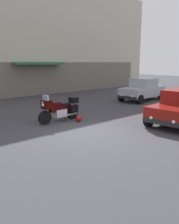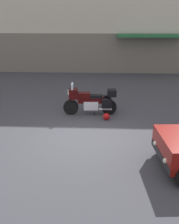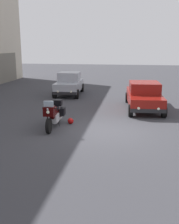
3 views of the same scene
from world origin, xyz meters
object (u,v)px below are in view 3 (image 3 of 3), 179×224
object	(u,v)px
motorcycle	(53,114)
helmet	(71,121)
car_hatchback_near	(69,84)
car_sedan_far	(144,96)

from	to	relation	value
motorcycle	helmet	world-z (taller)	motorcycle
motorcycle	car_hatchback_near	world-z (taller)	car_hatchback_near
motorcycle	car_hatchback_near	size ratio (longest dim) A/B	0.57
helmet	car_hatchback_near	xyz separation A→B (m)	(7.52, 1.83, 0.67)
motorcycle	helmet	distance (m)	1.02
helmet	car_sedan_far	size ratio (longest dim) A/B	0.06
helmet	car_hatchback_near	bearing A→B (deg)	13.69
car_hatchback_near	car_sedan_far	distance (m)	6.57
motorcycle	helmet	size ratio (longest dim) A/B	8.09
helmet	car_hatchback_near	distance (m)	7.77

